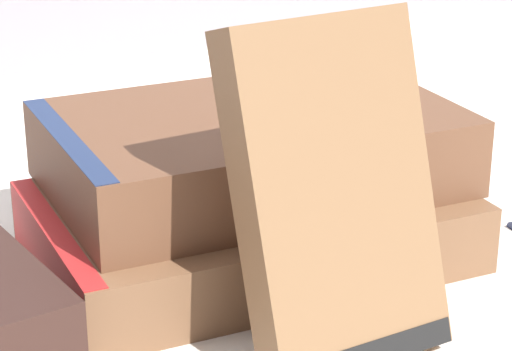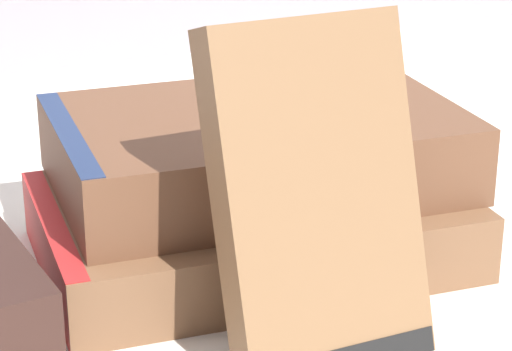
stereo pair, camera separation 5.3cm
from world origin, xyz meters
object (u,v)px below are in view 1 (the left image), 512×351
Objects in this scene: book_flat_bottom at (240,228)px; pocket_watch at (312,95)px; book_flat_top at (243,150)px; book_leaning_front at (336,204)px.

book_flat_bottom is 0.09m from pocket_watch.
book_flat_bottom is at bearing -167.46° from pocket_watch.
pocket_watch reaches higher than book_flat_bottom.
book_flat_top is 0.05m from pocket_watch.
book_leaning_front is at bearing -89.68° from book_flat_bottom.
book_flat_top is 4.32× the size of pocket_watch.
pocket_watch is at bearing 18.00° from book_flat_bottom.
book_flat_bottom is 1.04× the size of book_flat_top.
book_flat_top is (0.01, 0.01, 0.04)m from book_flat_bottom.
book_leaning_front reaches higher than pocket_watch.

